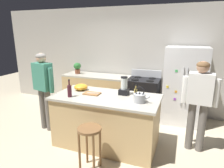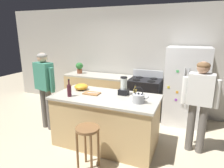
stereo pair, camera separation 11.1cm
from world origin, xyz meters
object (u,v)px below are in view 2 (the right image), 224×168
at_px(potted_plant, 79,67).
at_px(mixing_bowl, 81,87).
at_px(person_by_sink_right, 200,99).
at_px(person_by_island_left, 45,84).
at_px(blender_appliance, 124,87).
at_px(chef_knife, 93,93).
at_px(tea_kettle, 138,98).
at_px(stove_range, 144,98).
at_px(cutting_board, 92,93).
at_px(refrigerator, 186,87).
at_px(bottle_wine, 69,90).
at_px(bottle_vinegar, 135,93).
at_px(bar_stool, 88,137).
at_px(kitchen_island, 106,120).

distance_m(potted_plant, mixing_bowl, 1.63).
bearing_deg(person_by_sink_right, person_by_island_left, -174.50).
relative_size(blender_appliance, chef_knife, 1.53).
distance_m(person_by_sink_right, tea_kettle, 1.05).
relative_size(stove_range, cutting_board, 3.78).
bearing_deg(refrigerator, tea_kettle, -112.83).
relative_size(person_by_sink_right, bottle_wine, 5.11).
relative_size(person_by_island_left, bottle_vinegar, 7.04).
height_order(stove_range, mixing_bowl, stove_range).
height_order(bar_stool, bottle_vinegar, bottle_vinegar).
height_order(potted_plant, bottle_wine, bottle_wine).
relative_size(bar_stool, bottle_vinegar, 2.98).
bearing_deg(kitchen_island, bar_stool, -87.09).
height_order(kitchen_island, bottle_vinegar, bottle_vinegar).
bearing_deg(bar_stool, chef_knife, 111.89).
xyz_separation_m(bottle_vinegar, mixing_bowl, (-1.13, 0.08, -0.03)).
distance_m(refrigerator, stove_range, 1.02).
height_order(person_by_island_left, bottle_vinegar, person_by_island_left).
xyz_separation_m(potted_plant, bottle_wine, (0.90, -1.81, -0.06)).
bearing_deg(bar_stool, mixing_bowl, 124.88).
distance_m(blender_appliance, tea_kettle, 0.48).
height_order(stove_range, bottle_wine, bottle_wine).
xyz_separation_m(person_by_sink_right, tea_kettle, (-0.92, -0.49, 0.05)).
bearing_deg(stove_range, bottle_wine, -118.19).
distance_m(blender_appliance, chef_knife, 0.59).
bearing_deg(chef_knife, tea_kettle, -20.67).
xyz_separation_m(kitchen_island, blender_appliance, (0.27, 0.21, 0.62)).
bearing_deg(blender_appliance, potted_plant, 142.59).
bearing_deg(stove_range, cutting_board, -113.65).
height_order(person_by_sink_right, cutting_board, person_by_sink_right).
xyz_separation_m(kitchen_island, refrigerator, (1.30, 1.50, 0.40)).
relative_size(stove_range, person_by_sink_right, 0.70).
bearing_deg(bar_stool, stove_range, 81.78).
distance_m(mixing_bowl, chef_knife, 0.38).
distance_m(stove_range, bottle_wine, 2.11).
bearing_deg(kitchen_island, bottle_vinegar, 10.86).
relative_size(stove_range, chef_knife, 5.15).
bearing_deg(bottle_vinegar, blender_appliance, 156.39).
relative_size(blender_appliance, tea_kettle, 1.22).
bearing_deg(mixing_bowl, potted_plant, 122.54).
xyz_separation_m(stove_range, bar_stool, (-0.33, -2.28, 0.05)).
xyz_separation_m(stove_range, potted_plant, (-1.85, 0.03, 0.64)).
bearing_deg(refrigerator, chef_knife, -136.78).
height_order(kitchen_island, person_by_island_left, person_by_island_left).
relative_size(bar_stool, chef_knife, 3.19).
height_order(bottle_vinegar, chef_knife, bottle_vinegar).
bearing_deg(bottle_vinegar, bar_stool, -119.23).
bearing_deg(person_by_island_left, refrigerator, 26.99).
height_order(refrigerator, person_by_island_left, refrigerator).
relative_size(stove_range, bottle_vinegar, 4.80).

